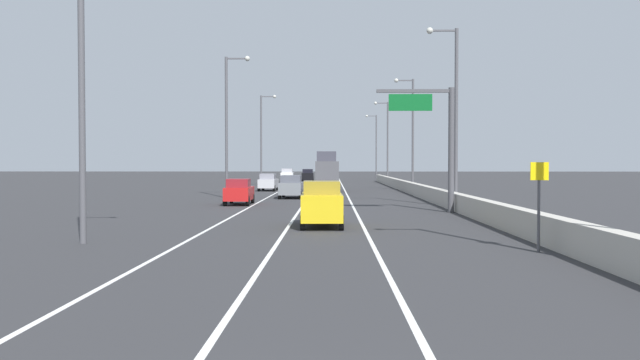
# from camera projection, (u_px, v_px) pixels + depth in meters

# --- Properties ---
(ground_plane) EXTENTS (320.00, 320.00, 0.00)m
(ground_plane) POSITION_uv_depth(u_px,v_px,m) (331.00, 190.00, 69.96)
(ground_plane) COLOR #2D2D30
(lane_stripe_left) EXTENTS (0.16, 130.00, 0.00)m
(lane_stripe_left) POSITION_uv_depth(u_px,v_px,m) (274.00, 194.00, 61.06)
(lane_stripe_left) COLOR silver
(lane_stripe_left) RESTS_ON ground_plane
(lane_stripe_center) EXTENTS (0.16, 130.00, 0.00)m
(lane_stripe_center) POSITION_uv_depth(u_px,v_px,m) (310.00, 194.00, 61.00)
(lane_stripe_center) COLOR silver
(lane_stripe_center) RESTS_ON ground_plane
(lane_stripe_right) EXTENTS (0.16, 130.00, 0.00)m
(lane_stripe_right) POSITION_uv_depth(u_px,v_px,m) (347.00, 194.00, 60.94)
(lane_stripe_right) COLOR silver
(lane_stripe_right) RESTS_ON ground_plane
(jersey_barrier_right) EXTENTS (0.60, 120.00, 1.10)m
(jersey_barrier_right) POSITION_uv_depth(u_px,v_px,m) (440.00, 197.00, 45.82)
(jersey_barrier_right) COLOR #B2ADA3
(jersey_barrier_right) RESTS_ON ground_plane
(overhead_sign_gantry) EXTENTS (4.68, 0.36, 7.50)m
(overhead_sign_gantry) POSITION_uv_depth(u_px,v_px,m) (439.00, 134.00, 38.26)
(overhead_sign_gantry) COLOR #47474C
(overhead_sign_gantry) RESTS_ON ground_plane
(speed_advisory_sign) EXTENTS (0.60, 0.11, 3.00)m
(speed_advisory_sign) POSITION_uv_depth(u_px,v_px,m) (539.00, 199.00, 21.22)
(speed_advisory_sign) COLOR #4C4C51
(speed_advisory_sign) RESTS_ON ground_plane
(lamp_post_right_near) EXTENTS (2.14, 0.44, 12.06)m
(lamp_post_right_near) POSITION_uv_depth(u_px,v_px,m) (640.00, 20.00, 17.11)
(lamp_post_right_near) COLOR #4C4C51
(lamp_post_right_near) RESTS_ON ground_plane
(lamp_post_right_second) EXTENTS (2.14, 0.44, 12.06)m
(lamp_post_right_second) POSITION_uv_depth(u_px,v_px,m) (453.00, 106.00, 42.81)
(lamp_post_right_second) COLOR #4C4C51
(lamp_post_right_second) RESTS_ON ground_plane
(lamp_post_right_third) EXTENTS (2.14, 0.44, 12.06)m
(lamp_post_right_third) POSITION_uv_depth(u_px,v_px,m) (411.00, 127.00, 68.50)
(lamp_post_right_third) COLOR #4C4C51
(lamp_post_right_third) RESTS_ON ground_plane
(lamp_post_right_fourth) EXTENTS (2.14, 0.44, 12.06)m
(lamp_post_right_fourth) POSITION_uv_depth(u_px,v_px,m) (386.00, 137.00, 94.20)
(lamp_post_right_fourth) COLOR #4C4C51
(lamp_post_right_fourth) RESTS_ON ground_plane
(lamp_post_right_fifth) EXTENTS (2.14, 0.44, 12.06)m
(lamp_post_right_fifth) POSITION_uv_depth(u_px,v_px,m) (375.00, 143.00, 119.89)
(lamp_post_right_fifth) COLOR #4C4C51
(lamp_post_right_fifth) RESTS_ON ground_plane
(lamp_post_left_near) EXTENTS (2.14, 0.44, 12.06)m
(lamp_post_left_near) POSITION_uv_depth(u_px,v_px,m) (87.00, 59.00, 23.41)
(lamp_post_left_near) COLOR #4C4C51
(lamp_post_left_near) RESTS_ON ground_plane
(lamp_post_left_mid) EXTENTS (2.14, 0.44, 12.06)m
(lamp_post_left_mid) POSITION_uv_depth(u_px,v_px,m) (229.00, 118.00, 54.23)
(lamp_post_left_mid) COLOR #4C4C51
(lamp_post_left_mid) RESTS_ON ground_plane
(lamp_post_left_far) EXTENTS (2.14, 0.44, 12.06)m
(lamp_post_left_far) POSITION_uv_depth(u_px,v_px,m) (263.00, 134.00, 85.08)
(lamp_post_left_far) COLOR #4C4C51
(lamp_post_left_far) RESTS_ON ground_plane
(car_gray_0) EXTENTS (2.00, 4.69, 1.94)m
(car_gray_0) POSITION_uv_depth(u_px,v_px,m) (291.00, 187.00, 54.26)
(car_gray_0) COLOR slate
(car_gray_0) RESTS_ON ground_plane
(car_silver_1) EXTENTS (1.94, 4.16, 1.86)m
(car_silver_1) POSITION_uv_depth(u_px,v_px,m) (268.00, 182.00, 68.59)
(car_silver_1) COLOR #B7B7BC
(car_silver_1) RESTS_ON ground_plane
(car_red_2) EXTENTS (1.87, 4.14, 1.86)m
(car_red_2) POSITION_uv_depth(u_px,v_px,m) (239.00, 192.00, 45.60)
(car_red_2) COLOR red
(car_red_2) RESTS_ON ground_plane
(car_white_3) EXTENTS (1.96, 4.14, 2.14)m
(car_white_3) POSITION_uv_depth(u_px,v_px,m) (287.00, 176.00, 99.03)
(car_white_3) COLOR white
(car_white_3) RESTS_ON ground_plane
(car_yellow_4) EXTENTS (2.00, 4.22, 2.14)m
(car_yellow_4) POSITION_uv_depth(u_px,v_px,m) (322.00, 204.00, 29.65)
(car_yellow_4) COLOR gold
(car_yellow_4) RESTS_ON ground_plane
(car_black_5) EXTENTS (1.96, 4.73, 2.05)m
(car_black_5) POSITION_uv_depth(u_px,v_px,m) (308.00, 176.00, 100.71)
(car_black_5) COLOR black
(car_black_5) RESTS_ON ground_plane
(box_truck) EXTENTS (2.61, 7.70, 4.26)m
(box_truck) POSITION_uv_depth(u_px,v_px,m) (327.00, 173.00, 68.51)
(box_truck) COLOR #4C4C51
(box_truck) RESTS_ON ground_plane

